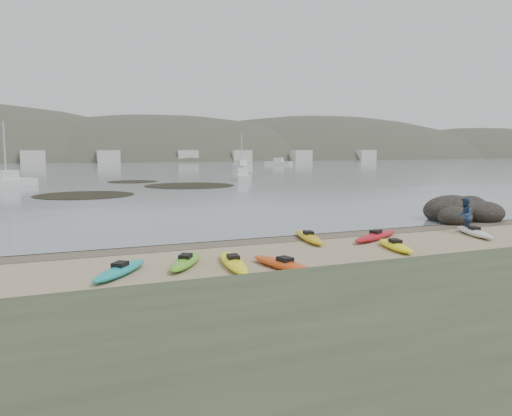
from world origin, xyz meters
name	(u,v)px	position (x,y,z in m)	size (l,w,h in m)	color
ground	(256,239)	(0.00, 0.00, 0.00)	(600.00, 600.00, 0.00)	tan
wet_sand	(258,240)	(0.00, -0.30, 0.00)	(60.00, 60.00, 0.00)	brown
water	(67,157)	(0.00, 300.00, 0.01)	(1200.00, 1200.00, 0.00)	slate
kayaks	(312,249)	(0.92, -3.94, 0.17)	(19.56, 8.48, 0.34)	#5BBA25
person_east	(465,215)	(10.56, -2.54, 0.92)	(0.89, 0.70, 1.84)	navy
rock_cluster	(462,216)	(14.17, 1.24, 0.25)	(5.36, 3.95, 1.85)	black
kelp_mats	(147,188)	(0.82, 34.13, 0.03)	(22.16, 25.98, 0.04)	black
moored_boats	(127,169)	(4.39, 76.00, 0.53)	(98.21, 68.76, 1.16)	silver
far_hills	(171,196)	(39.38, 193.97, -15.93)	(550.00, 135.00, 80.00)	#384235
far_town	(101,157)	(6.00, 145.00, 2.00)	(199.00, 5.00, 4.00)	beige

